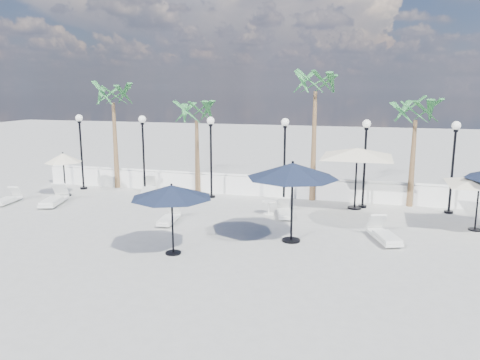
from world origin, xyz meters
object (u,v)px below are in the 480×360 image
(lounger_4, at_px, (284,212))
(parasol_cream_small, at_px, (63,158))
(lounger_2, at_px, (169,218))
(parasol_cream_sq_b, at_px, (480,177))
(lounger_0, at_px, (7,199))
(lounger_1, at_px, (54,199))
(parasol_navy_left, at_px, (172,192))
(parasol_navy_mid, at_px, (293,171))
(lounger_5, at_px, (384,235))
(parasol_cream_sq_a, at_px, (357,148))
(lounger_3, at_px, (149,189))

(lounger_4, height_order, parasol_cream_small, parasol_cream_small)
(lounger_2, distance_m, parasol_cream_sq_b, 11.60)
(lounger_0, height_order, lounger_1, lounger_1)
(lounger_0, height_order, parasol_navy_left, parasol_navy_left)
(lounger_2, relative_size, parasol_navy_mid, 0.53)
(lounger_4, xyz_separation_m, lounger_5, (3.84, -2.13, 0.03))
(lounger_2, bearing_deg, parasol_navy_mid, -16.97)
(lounger_0, bearing_deg, lounger_5, -11.82)
(lounger_5, distance_m, parasol_cream_sq_a, 4.99)
(lounger_1, height_order, parasol_navy_left, parasol_navy_left)
(parasol_cream_sq_a, bearing_deg, parasol_cream_sq_b, -24.88)
(parasol_cream_small, bearing_deg, lounger_5, -11.34)
(parasol_navy_left, distance_m, parasol_navy_mid, 4.08)
(lounger_0, distance_m, parasol_cream_sq_b, 19.70)
(lounger_4, bearing_deg, lounger_5, -42.84)
(lounger_0, distance_m, parasol_cream_sq_a, 15.73)
(lounger_2, bearing_deg, lounger_1, 161.93)
(parasol_cream_sq_b, bearing_deg, parasol_cream_sq_a, 155.12)
(lounger_1, bearing_deg, parasol_cream_sq_a, -3.09)
(lounger_3, distance_m, parasol_navy_left, 8.79)
(parasol_navy_left, height_order, parasol_cream_sq_a, parasol_cream_sq_a)
(lounger_4, height_order, parasol_cream_sq_b, parasol_cream_sq_b)
(lounger_2, xyz_separation_m, parasol_navy_left, (1.54, -3.11, 1.80))
(lounger_2, relative_size, lounger_5, 0.85)
(lounger_3, bearing_deg, lounger_2, -78.13)
(lounger_5, distance_m, parasol_cream_sq_b, 4.31)
(lounger_3, height_order, lounger_4, lounger_3)
(parasol_cream_sq_a, bearing_deg, parasol_navy_mid, -110.69)
(lounger_2, xyz_separation_m, parasol_navy_mid, (4.93, -0.90, 2.25))
(lounger_3, distance_m, lounger_4, 7.43)
(lounger_3, relative_size, parasol_cream_sq_a, 0.37)
(lounger_1, height_order, lounger_5, lounger_1)
(lounger_2, height_order, lounger_5, lounger_5)
(parasol_navy_left, bearing_deg, parasol_cream_small, 143.96)
(lounger_5, relative_size, parasol_cream_sq_a, 0.34)
(lounger_0, height_order, parasol_cream_small, parasol_cream_small)
(lounger_4, relative_size, lounger_5, 0.87)
(parasol_cream_sq_b, distance_m, parasol_cream_small, 18.03)
(parasol_cream_sq_a, bearing_deg, lounger_2, -148.52)
(lounger_0, xyz_separation_m, lounger_5, (16.31, -0.89, 0.03))
(parasol_cream_sq_b, bearing_deg, parasol_navy_mid, -154.16)
(lounger_4, height_order, parasol_cream_sq_a, parasol_cream_sq_a)
(lounger_0, bearing_deg, parasol_cream_sq_b, -4.89)
(lounger_1, relative_size, parasol_cream_sq_b, 0.49)
(lounger_1, xyz_separation_m, parasol_cream_sq_a, (12.99, 2.96, 2.38))
(lounger_5, relative_size, parasol_cream_small, 0.92)
(parasol_navy_left, bearing_deg, parasol_navy_mid, 33.12)
(lounger_4, bearing_deg, lounger_2, -166.94)
(parasol_navy_mid, xyz_separation_m, parasol_cream_small, (-11.70, 3.83, -0.62))
(parasol_cream_small, bearing_deg, lounger_3, 18.81)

